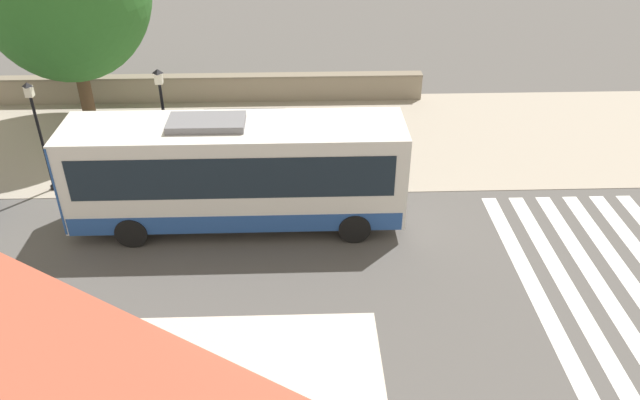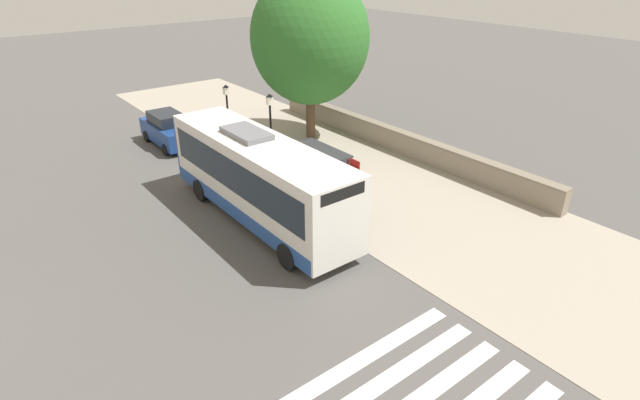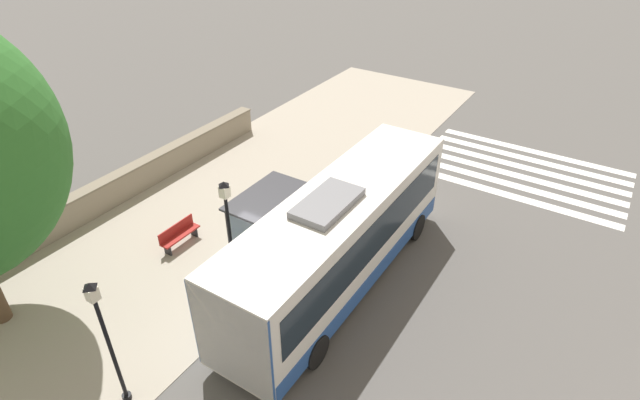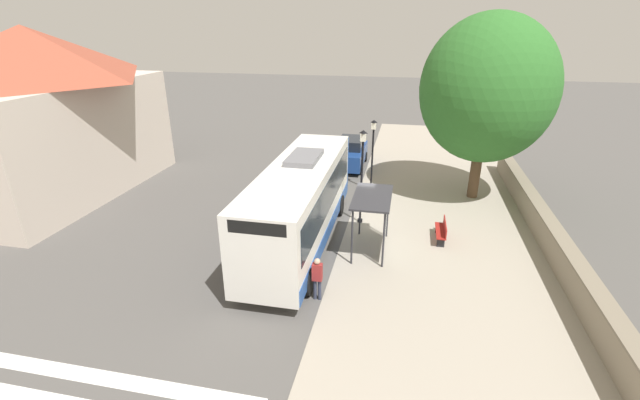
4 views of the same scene
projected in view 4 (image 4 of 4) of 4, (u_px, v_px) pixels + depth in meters
ground_plane at (348, 223)px, 20.34m from camera, size 120.00×120.00×0.00m
sidewalk_plaza at (446, 232)px, 19.49m from camera, size 9.00×44.00×0.02m
stone_wall at (544, 227)px, 18.49m from camera, size 0.60×20.00×1.24m
background_building at (41, 112)px, 22.49m from camera, size 8.09×12.76×8.74m
bus at (301, 201)px, 17.84m from camera, size 2.60×10.40×3.71m
bus_shelter at (375, 206)px, 17.19m from camera, size 1.51×2.93×2.42m
pedestrian at (317, 276)px, 14.40m from camera, size 0.34×0.22×1.60m
bench at (442, 230)px, 18.55m from camera, size 0.40×1.64×0.88m
street_lamp_near at (373, 150)px, 23.36m from camera, size 0.28×0.28×4.03m
street_lamp_far at (362, 170)px, 19.41m from camera, size 0.28×0.28×4.46m
shade_tree at (487, 90)px, 21.20m from camera, size 6.63×6.63×9.40m
parked_car_behind_bus at (351, 153)px, 27.97m from camera, size 1.88×4.35×1.89m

